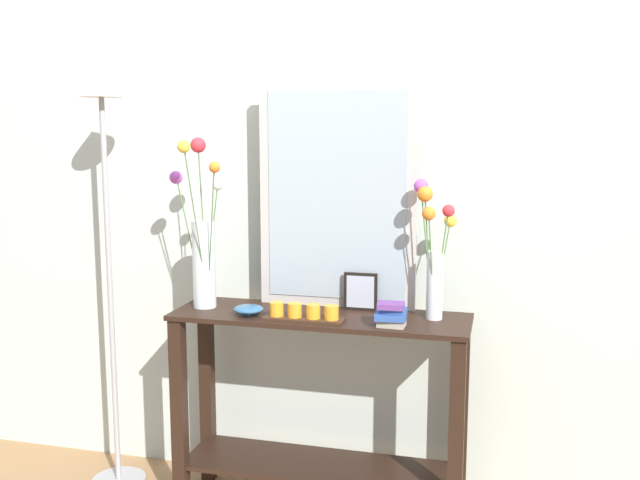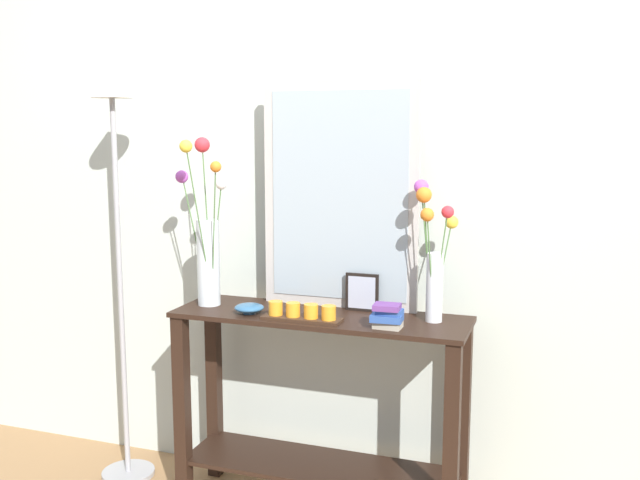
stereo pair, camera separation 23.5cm
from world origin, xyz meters
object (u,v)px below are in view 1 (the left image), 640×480
Objects in this scene: candle_tray at (304,313)px; picture_frame_small at (361,292)px; book_stack at (391,315)px; floor_lamp at (106,214)px; tall_vase_left at (203,246)px; mirror_leaning at (337,196)px; vase_right at (434,252)px; console_table at (320,396)px; decorative_bowl at (249,309)px.

picture_frame_small is (0.18, 0.22, 0.05)m from candle_tray.
picture_frame_small is 0.27m from book_stack.
floor_lamp is (-0.91, 0.10, 0.35)m from candle_tray.
tall_vase_left is 4.52× the size of picture_frame_small.
picture_frame_small is 0.09× the size of floor_lamp.
mirror_leaning is at bearing 136.50° from book_stack.
vase_right is at bearing 17.51° from candle_tray.
mirror_leaning is 0.99m from floor_lamp.
console_table is 10.07× the size of decorative_bowl.
console_table is 0.83m from mirror_leaning.
book_stack is 0.07× the size of floor_lamp.
book_stack is (-0.14, -0.16, -0.22)m from vase_right.
mirror_leaning is at bearing 165.92° from vase_right.
console_table is at bearing 160.34° from book_stack.
vase_right is (0.45, 0.05, 0.61)m from console_table.
tall_vase_left is 0.95m from vase_right.
book_stack is at bearing -0.59° from candle_tray.
book_stack is at bearing -7.26° from tall_vase_left.
book_stack is at bearing -19.66° from console_table.
candle_tray is (0.46, -0.10, -0.23)m from tall_vase_left.
tall_vase_left is at bearing -169.80° from picture_frame_small.
mirror_leaning reaches higher than tall_vase_left.
mirror_leaning reaches higher than vase_right.
vase_right is 0.36m from picture_frame_small.
tall_vase_left is 0.68m from picture_frame_small.
mirror_leaning reaches higher than candle_tray.
decorative_bowl is (-0.24, 0.02, -0.00)m from candle_tray.
tall_vase_left is at bearing -163.68° from mirror_leaning.
vase_right is 3.50× the size of picture_frame_small.
book_stack is (0.58, -0.03, 0.02)m from decorative_bowl.
picture_frame_small is 1.14m from floor_lamp.
decorative_bowl is at bearing -155.45° from picture_frame_small.
decorative_bowl is at bearing -6.69° from floor_lamp.
floor_lamp is at bearing -171.08° from mirror_leaning.
book_stack is (0.34, -0.00, 0.02)m from candle_tray.
mirror_leaning is 0.59m from tall_vase_left.
tall_vase_left is (-0.50, -0.01, 0.61)m from console_table.
picture_frame_small is at bearing 37.18° from console_table.
book_stack is at bearing -53.42° from picture_frame_small.
book_stack is (0.81, -0.10, -0.21)m from tall_vase_left.
decorative_bowl is (-0.72, -0.13, -0.24)m from vase_right.
mirror_leaning is 0.51× the size of floor_lamp.
picture_frame_small is 1.31× the size of decorative_bowl.
console_table is at bearing 70.19° from candle_tray.
book_stack is (0.27, -0.26, -0.42)m from mirror_leaning.
tall_vase_left reaches higher than picture_frame_small.
tall_vase_left is 0.84m from book_stack.
console_table is at bearing 0.77° from tall_vase_left.
tall_vase_left reaches higher than console_table.
decorative_bowl is at bearing 177.32° from book_stack.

